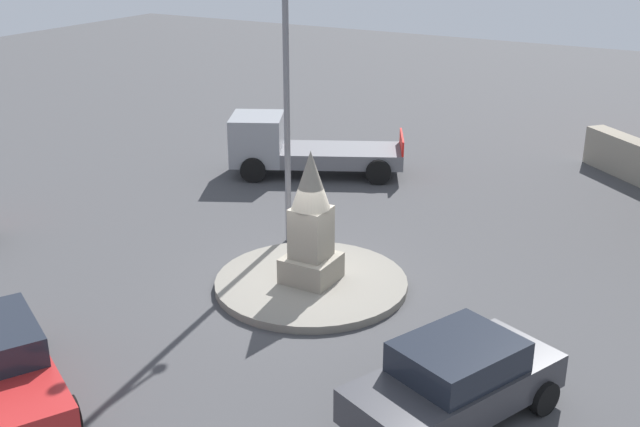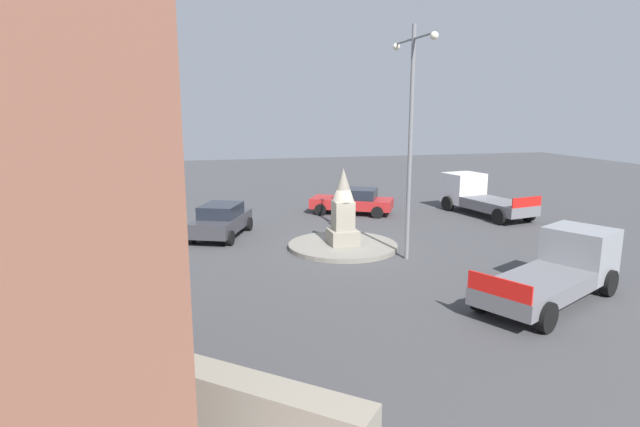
{
  "view_description": "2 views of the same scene",
  "coord_description": "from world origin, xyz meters",
  "px_view_note": "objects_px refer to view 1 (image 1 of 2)",
  "views": [
    {
      "loc": [
        -14.46,
        -8.48,
        8.37
      ],
      "look_at": [
        0.82,
        0.22,
        1.56
      ],
      "focal_mm": 43.63,
      "sensor_mm": 36.0,
      "label": 1
    },
    {
      "loc": [
        20.3,
        -6.18,
        5.8
      ],
      "look_at": [
        -0.47,
        -0.87,
        1.44
      ],
      "focal_mm": 29.15,
      "sensor_mm": 36.0,
      "label": 2
    }
  ],
  "objects_px": {
    "monument": "(311,223)",
    "truck_grey_far_side": "(296,147)",
    "car_dark_grey_passing": "(455,380)",
    "streetlamp": "(286,47)"
  },
  "relations": [
    {
      "from": "monument",
      "to": "streetlamp",
      "type": "xyz_separation_m",
      "value": [
        2.14,
        1.96,
        3.59
      ]
    },
    {
      "from": "monument",
      "to": "truck_grey_far_side",
      "type": "distance_m",
      "value": 8.73
    },
    {
      "from": "car_dark_grey_passing",
      "to": "monument",
      "type": "bearing_deg",
      "value": 55.87
    },
    {
      "from": "streetlamp",
      "to": "car_dark_grey_passing",
      "type": "relative_size",
      "value": 2.01
    },
    {
      "from": "streetlamp",
      "to": "truck_grey_far_side",
      "type": "height_order",
      "value": "streetlamp"
    },
    {
      "from": "monument",
      "to": "truck_grey_far_side",
      "type": "height_order",
      "value": "monument"
    },
    {
      "from": "car_dark_grey_passing",
      "to": "truck_grey_far_side",
      "type": "height_order",
      "value": "truck_grey_far_side"
    },
    {
      "from": "car_dark_grey_passing",
      "to": "streetlamp",
      "type": "bearing_deg",
      "value": 51.41
    },
    {
      "from": "streetlamp",
      "to": "car_dark_grey_passing",
      "type": "bearing_deg",
      "value": -128.59
    },
    {
      "from": "monument",
      "to": "truck_grey_far_side",
      "type": "bearing_deg",
      "value": 33.64
    }
  ]
}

